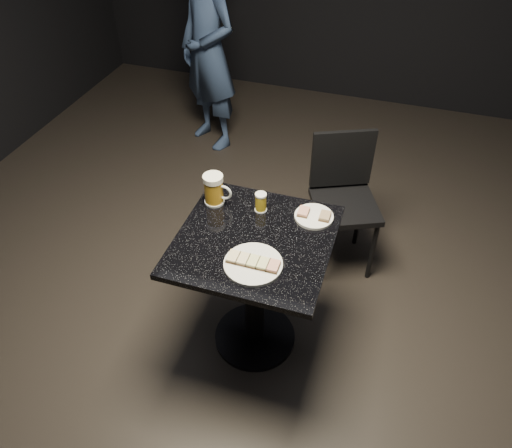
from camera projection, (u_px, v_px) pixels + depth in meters
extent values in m
plane|color=black|center=(255.00, 337.00, 2.76)|extent=(6.00, 6.00, 0.00)
cylinder|color=white|center=(253.00, 264.00, 2.13)|extent=(0.25, 0.25, 0.01)
cylinder|color=white|center=(314.00, 217.00, 2.37)|extent=(0.19, 0.19, 0.01)
imported|color=navy|center=(209.00, 51.00, 3.79)|extent=(0.68, 0.60, 1.55)
cylinder|color=black|center=(255.00, 336.00, 2.75)|extent=(0.44, 0.44, 0.03)
cylinder|color=black|center=(255.00, 293.00, 2.51)|extent=(0.10, 0.10, 0.69)
cube|color=black|center=(255.00, 241.00, 2.27)|extent=(0.70, 0.70, 0.03)
cylinder|color=silver|center=(214.00, 201.00, 2.46)|extent=(0.10, 0.10, 0.01)
cylinder|color=#BB831E|center=(214.00, 191.00, 2.41)|extent=(0.09, 0.09, 0.12)
cylinder|color=white|center=(213.00, 178.00, 2.37)|extent=(0.10, 0.10, 0.03)
torus|color=silver|center=(224.00, 192.00, 2.40)|extent=(0.08, 0.01, 0.08)
cylinder|color=silver|center=(261.00, 209.00, 2.41)|extent=(0.06, 0.06, 0.01)
cylinder|color=gold|center=(261.00, 202.00, 2.38)|extent=(0.05, 0.05, 0.08)
cylinder|color=white|center=(261.00, 195.00, 2.35)|extent=(0.06, 0.06, 0.01)
cube|color=black|center=(345.00, 207.00, 2.91)|extent=(0.48, 0.48, 0.04)
cylinder|color=black|center=(321.00, 256.00, 2.93)|extent=(0.03, 0.03, 0.43)
cylinder|color=black|center=(372.00, 252.00, 2.96)|extent=(0.03, 0.03, 0.43)
cylinder|color=black|center=(311.00, 221.00, 3.16)|extent=(0.03, 0.03, 0.43)
cylinder|color=black|center=(358.00, 218.00, 3.19)|extent=(0.03, 0.03, 0.43)
cube|color=black|center=(342.00, 159.00, 2.89)|extent=(0.34, 0.17, 0.36)
cube|color=#4C3521|center=(233.00, 258.00, 2.14)|extent=(0.05, 0.07, 0.01)
cube|color=beige|center=(233.00, 256.00, 2.14)|extent=(0.05, 0.07, 0.01)
cube|color=#4C3521|center=(243.00, 260.00, 2.13)|extent=(0.05, 0.07, 0.01)
cube|color=beige|center=(243.00, 258.00, 2.13)|extent=(0.05, 0.07, 0.01)
cube|color=#4C3521|center=(253.00, 262.00, 2.12)|extent=(0.05, 0.07, 0.01)
cube|color=#D1D184|center=(253.00, 261.00, 2.12)|extent=(0.05, 0.07, 0.01)
cube|color=#4C3521|center=(263.00, 264.00, 2.11)|extent=(0.05, 0.07, 0.01)
cube|color=#D1D184|center=(263.00, 263.00, 2.11)|extent=(0.05, 0.07, 0.01)
cube|color=#4C3521|center=(273.00, 267.00, 2.10)|extent=(0.05, 0.07, 0.01)
cube|color=tan|center=(273.00, 265.00, 2.10)|extent=(0.05, 0.07, 0.01)
cube|color=#4C3521|center=(303.00, 212.00, 2.37)|extent=(0.05, 0.07, 0.01)
cube|color=tan|center=(304.00, 211.00, 2.36)|extent=(0.05, 0.07, 0.01)
cube|color=#4C3521|center=(325.00, 217.00, 2.35)|extent=(0.05, 0.07, 0.01)
cube|color=#8C7251|center=(325.00, 215.00, 2.34)|extent=(0.05, 0.07, 0.01)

